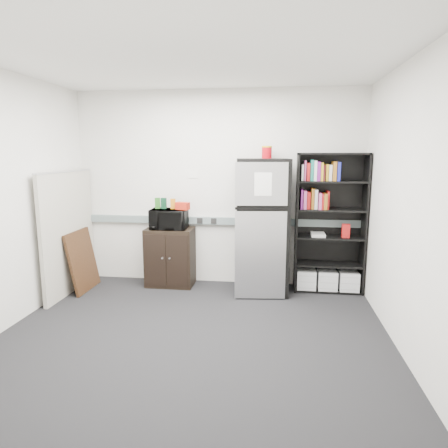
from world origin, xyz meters
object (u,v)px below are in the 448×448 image
microwave (169,219)px  refrigerator (262,227)px  cabinet (170,257)px  cubicle_partition (69,232)px  bookshelf (330,224)px

microwave → refrigerator: (1.28, -0.06, -0.06)m
microwave → refrigerator: 1.28m
cabinet → microwave: size_ratio=1.65×
cubicle_partition → bookshelf: bearing=8.1°
bookshelf → cabinet: (-2.17, -0.06, -0.51)m
cabinet → microwave: microwave is taller
cabinet → microwave: bearing=-90.0°
bookshelf → microwave: size_ratio=3.75×
bookshelf → microwave: bookshelf is taller
refrigerator → cabinet: bearing=170.3°
cubicle_partition → refrigerator: (2.53, 0.34, 0.08)m
cubicle_partition → cabinet: size_ratio=1.99×
cubicle_partition → cabinet: bearing=18.5°
refrigerator → microwave: bearing=171.0°
cabinet → refrigerator: (1.28, -0.08, 0.48)m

